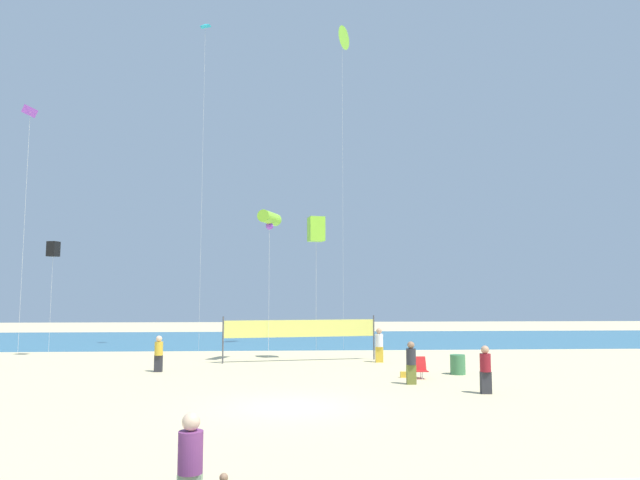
# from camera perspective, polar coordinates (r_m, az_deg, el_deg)

# --- Properties ---
(ground_plane) EXTENTS (120.00, 120.00, 0.00)m
(ground_plane) POSITION_cam_1_polar(r_m,az_deg,el_deg) (18.49, -2.97, -16.30)
(ground_plane) COLOR beige
(ocean_band) EXTENTS (120.00, 20.00, 0.01)m
(ocean_band) POSITION_cam_1_polar(r_m,az_deg,el_deg) (46.92, -3.20, -9.83)
(ocean_band) COLOR teal
(ocean_band) RESTS_ON ground
(mother_figure) EXTENTS (0.38, 0.38, 1.65)m
(mother_figure) POSITION_cam_1_polar(r_m,az_deg,el_deg) (9.49, -12.82, -20.98)
(mother_figure) COLOR #99B28C
(mother_figure) RESTS_ON ground
(beachgoer_mustard_shirt) EXTENTS (0.37, 0.37, 1.64)m
(beachgoer_mustard_shirt) POSITION_cam_1_polar(r_m,az_deg,el_deg) (27.59, -15.79, -10.74)
(beachgoer_mustard_shirt) COLOR #2D2D33
(beachgoer_mustard_shirt) RESTS_ON ground
(beachgoer_charcoal_shirt) EXTENTS (0.38, 0.38, 1.66)m
(beachgoer_charcoal_shirt) POSITION_cam_1_polar(r_m,az_deg,el_deg) (23.17, 9.07, -11.86)
(beachgoer_charcoal_shirt) COLOR olive
(beachgoer_charcoal_shirt) RESTS_ON ground
(beachgoer_white_shirt) EXTENTS (0.40, 0.40, 1.77)m
(beachgoer_white_shirt) POSITION_cam_1_polar(r_m,az_deg,el_deg) (30.53, 5.92, -10.28)
(beachgoer_white_shirt) COLOR gold
(beachgoer_white_shirt) RESTS_ON ground
(beachgoer_maroon_shirt) EXTENTS (0.38, 0.38, 1.68)m
(beachgoer_maroon_shirt) POSITION_cam_1_polar(r_m,az_deg,el_deg) (21.54, 16.17, -12.16)
(beachgoer_maroon_shirt) COLOR #2D2D33
(beachgoer_maroon_shirt) RESTS_ON ground
(folding_beach_chair) EXTENTS (0.52, 0.65, 0.89)m
(folding_beach_chair) POSITION_cam_1_polar(r_m,az_deg,el_deg) (24.95, 10.00, -12.38)
(folding_beach_chair) COLOR red
(folding_beach_chair) RESTS_ON ground
(trash_barrel) EXTENTS (0.66, 0.66, 0.86)m
(trash_barrel) POSITION_cam_1_polar(r_m,az_deg,el_deg) (26.52, 13.58, -11.98)
(trash_barrel) COLOR #3F7F4C
(trash_barrel) RESTS_ON ground
(volleyball_net) EXTENTS (8.12, 1.49, 2.40)m
(volleyball_net) POSITION_cam_1_polar(r_m,az_deg,el_deg) (30.77, -1.93, -8.98)
(volleyball_net) COLOR #4C4C51
(volleyball_net) RESTS_ON ground
(beach_handbag) EXTENTS (0.31, 0.15, 0.25)m
(beach_handbag) POSITION_cam_1_polar(r_m,az_deg,el_deg) (25.11, 8.38, -13.14)
(beach_handbag) COLOR gold
(beach_handbag) RESTS_ON ground
(kite_black_box) EXTENTS (0.67, 0.67, 6.59)m
(kite_black_box) POSITION_cam_1_polar(r_m,az_deg,el_deg) (36.38, -25.06, -0.83)
(kite_black_box) COLOR silver
(kite_black_box) RESTS_ON ground
(kite_lime_tube) EXTENTS (1.26, 1.91, 7.93)m
(kite_lime_tube) POSITION_cam_1_polar(r_m,az_deg,el_deg) (30.61, -5.05, 2.14)
(kite_lime_tube) COLOR silver
(kite_lime_tube) RESTS_ON ground
(kite_cyan_diamond) EXTENTS (0.98, 0.98, 21.79)m
(kite_cyan_diamond) POSITION_cam_1_polar(r_m,az_deg,el_deg) (41.60, -11.40, 19.76)
(kite_cyan_diamond) COLOR silver
(kite_cyan_diamond) RESTS_ON ground
(kite_lime_delta) EXTENTS (1.12, 1.54, 22.13)m
(kite_lime_delta) POSITION_cam_1_polar(r_m,az_deg,el_deg) (42.08, 2.23, 19.43)
(kite_lime_delta) COLOR silver
(kite_lime_delta) RESTS_ON ground
(kite_violet_diamond) EXTENTS (0.78, 0.77, 12.82)m
(kite_violet_diamond) POSITION_cam_1_polar(r_m,az_deg,el_deg) (32.28, -26.90, 11.19)
(kite_violet_diamond) COLOR silver
(kite_violet_diamond) RESTS_ON ground
(kite_lime_box) EXTENTS (0.98, 0.98, 7.77)m
(kite_lime_box) POSITION_cam_1_polar(r_m,az_deg,el_deg) (31.38, -0.38, 1.08)
(kite_lime_box) COLOR silver
(kite_lime_box) RESTS_ON ground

